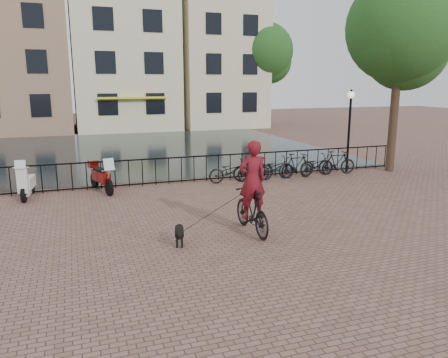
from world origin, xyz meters
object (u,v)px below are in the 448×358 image
object	(u,v)px
dog	(179,234)
scooter	(27,177)
cyclist	(252,193)
motorcycle	(101,173)
lamp_post	(350,117)

from	to	relation	value
dog	scooter	size ratio (longest dim) A/B	0.51
cyclist	motorcycle	distance (m)	6.68
lamp_post	cyclist	size ratio (longest dim) A/B	1.23
dog	scooter	world-z (taller)	scooter
motorcycle	dog	bearing A→B (deg)	-93.60
lamp_post	cyclist	distance (m)	9.06
dog	lamp_post	bearing A→B (deg)	47.05
motorcycle	scooter	bearing A→B (deg)	164.80
cyclist	scooter	size ratio (longest dim) A/B	1.77
motorcycle	scooter	xyz separation A→B (m)	(-2.40, -0.06, 0.05)
scooter	dog	bearing A→B (deg)	-50.24
cyclist	scooter	xyz separation A→B (m)	(-5.77, 5.70, -0.35)
lamp_post	motorcycle	size ratio (longest dim) A/B	1.79
lamp_post	motorcycle	bearing A→B (deg)	-179.89
cyclist	dog	bearing A→B (deg)	5.67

